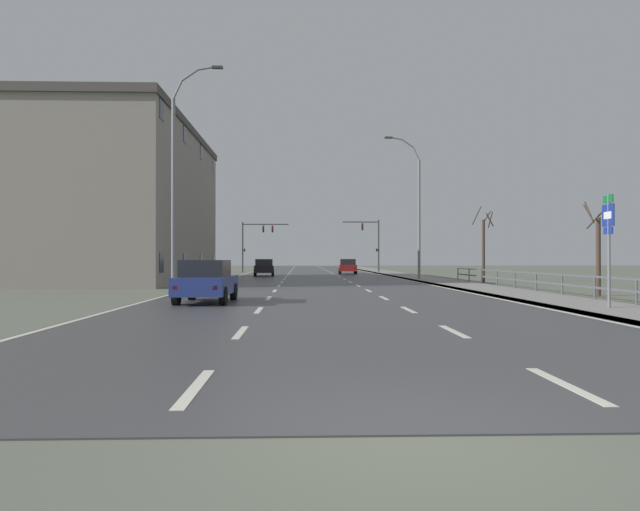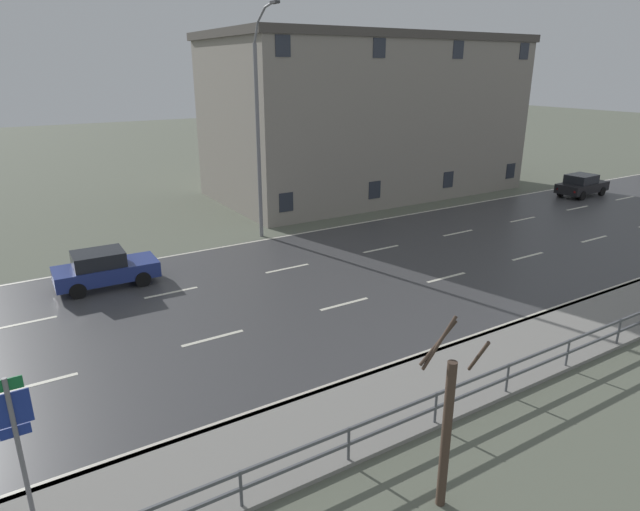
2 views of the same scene
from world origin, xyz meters
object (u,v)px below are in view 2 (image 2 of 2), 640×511
Objects in this scene: street_lamp_left_bank at (259,131)px; brick_building at (366,116)px; highway_sign at (17,439)px; car_distant at (105,268)px; car_near_left at (582,185)px.

brick_building is at bearing 119.91° from street_lamp_left_bank.
street_lamp_left_bank is 20.52m from highway_sign.
street_lamp_left_bank reaches higher than car_distant.
car_distant is 23.08m from brick_building.
car_distant is 0.99× the size of car_near_left.
car_near_left is at bearing 51.29° from brick_building.
car_near_left is (0.02, 32.53, 0.00)m from car_distant.
brick_building is (-9.68, 20.43, 4.66)m from car_distant.
car_near_left is 16.19m from brick_building.
car_distant is 32.53m from car_near_left.
brick_building is at bearing 132.87° from highway_sign.
highway_sign is (15.83, -12.61, -3.36)m from street_lamp_left_bank.
brick_building is at bearing -131.95° from car_near_left.
brick_building reaches higher than car_near_left.
street_lamp_left_bank is at bearing 141.46° from highway_sign.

